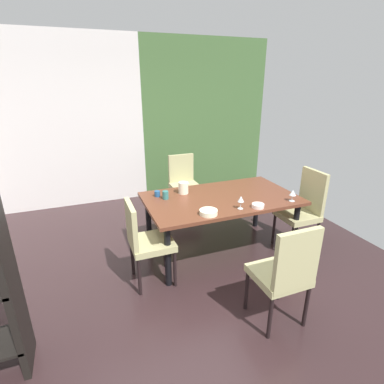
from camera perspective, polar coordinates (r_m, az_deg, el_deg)
ground_plane at (r=3.49m, az=-0.95°, el=-16.50°), size 5.25×5.62×0.02m
back_panel_interior at (r=5.42m, az=-24.39°, el=11.57°), size 2.80×0.10×2.81m
garden_window_panel at (r=5.90m, az=2.54°, el=13.96°), size 2.45×0.10×2.81m
dining_table at (r=3.70m, az=5.50°, el=-2.06°), size 1.84×1.06×0.75m
chair_right_near at (r=4.08m, az=20.49°, el=-2.68°), size 0.44×0.44×1.04m
chair_head_near at (r=2.76m, az=17.33°, el=-14.28°), size 0.44×0.44×1.01m
chair_left_near at (r=3.21m, az=-9.06°, el=-8.74°), size 0.45×0.44×0.95m
chair_head_far at (r=4.88m, az=-1.60°, el=2.09°), size 0.44×0.45×0.96m
wine_glass_rear at (r=3.33m, az=9.30°, el=-1.41°), size 0.07×0.07×0.15m
wine_glass_center at (r=3.69m, az=18.64°, el=-0.18°), size 0.08×0.08×0.14m
serving_bowl_south at (r=3.43m, az=12.45°, el=-2.57°), size 0.14×0.14×0.04m
serving_bowl_near_shelf at (r=3.19m, az=3.16°, el=-3.87°), size 0.19×0.19×0.05m
cup_west at (r=3.60m, az=-5.07°, el=-0.57°), size 0.07×0.07×0.10m
cup_east at (r=3.69m, az=-6.63°, el=-0.33°), size 0.07×0.07×0.07m
pitcher_near_window at (r=3.75m, az=-1.64°, el=0.84°), size 0.14×0.13×0.15m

